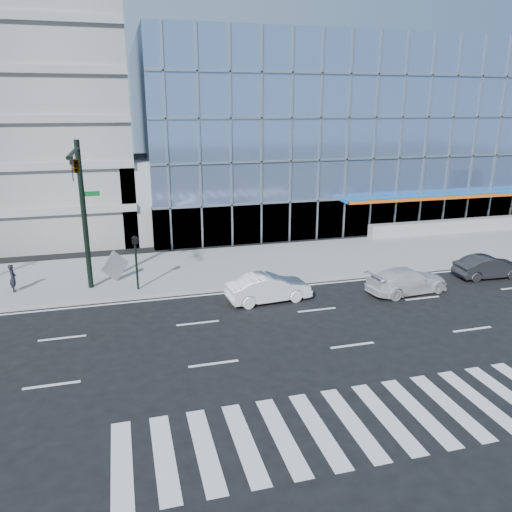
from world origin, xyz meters
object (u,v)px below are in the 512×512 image
(white_sedan, at_px, (269,288))
(pedestrian, at_px, (13,278))
(traffic_signal, at_px, (79,182))
(white_suv, at_px, (407,281))
(dark_sedan, at_px, (489,267))
(ped_signal_post, at_px, (136,255))
(tilted_panel, at_px, (115,266))

(white_sedan, bearing_deg, pedestrian, 65.68)
(traffic_signal, relative_size, pedestrian, 5.23)
(white_suv, bearing_deg, white_sedan, 76.45)
(traffic_signal, bearing_deg, white_suv, -12.06)
(white_sedan, height_order, dark_sedan, white_sedan)
(white_suv, xyz_separation_m, pedestrian, (-20.62, 5.39, 0.23))
(white_suv, relative_size, white_sedan, 1.07)
(pedestrian, bearing_deg, dark_sedan, -108.54)
(ped_signal_post, relative_size, white_sedan, 0.68)
(ped_signal_post, bearing_deg, white_suv, -15.52)
(ped_signal_post, distance_m, dark_sedan, 20.42)
(ped_signal_post, height_order, tilted_panel, ped_signal_post)
(pedestrian, relative_size, tilted_panel, 1.18)
(ped_signal_post, distance_m, white_sedan, 7.37)
(traffic_signal, bearing_deg, pedestrian, 155.17)
(dark_sedan, xyz_separation_m, tilted_panel, (-21.29, 4.74, 0.40))
(dark_sedan, height_order, pedestrian, pedestrian)
(traffic_signal, distance_m, tilted_panel, 5.67)
(white_suv, bearing_deg, traffic_signal, 70.27)
(tilted_panel, bearing_deg, traffic_signal, -155.43)
(white_suv, xyz_separation_m, dark_sedan, (6.00, 0.90, -0.02))
(dark_sedan, xyz_separation_m, pedestrian, (-26.62, 4.49, 0.25))
(ped_signal_post, xyz_separation_m, white_sedan, (6.51, -3.14, -1.42))
(white_sedan, distance_m, tilted_panel, 9.08)
(ped_signal_post, bearing_deg, tilted_panel, 123.85)
(pedestrian, xyz_separation_m, tilted_panel, (5.32, 0.25, 0.15))
(white_suv, relative_size, pedestrian, 3.08)
(traffic_signal, bearing_deg, ped_signal_post, 8.52)
(pedestrian, height_order, tilted_panel, tilted_panel)
(white_suv, distance_m, tilted_panel, 16.31)
(traffic_signal, distance_m, ped_signal_post, 4.75)
(traffic_signal, relative_size, tilted_panel, 6.15)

